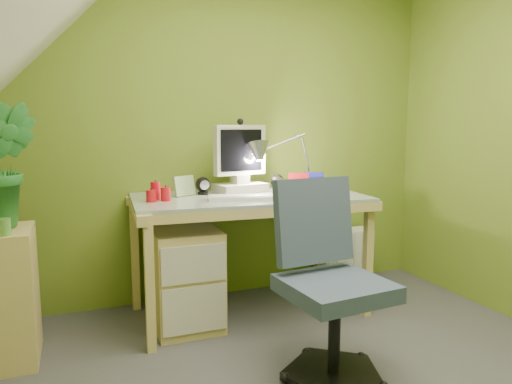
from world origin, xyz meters
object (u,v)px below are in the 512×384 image
object	(u,v)px
desk	(249,255)
side_ledge	(9,296)
desk_lamp	(299,149)
radiator	(344,257)
potted_plant	(0,166)
task_chair	(336,285)
monitor	(240,154)

from	to	relation	value
desk	side_ledge	world-z (taller)	desk
desk_lamp	side_ledge	distance (m)	2.04
radiator	side_ledge	bearing A→B (deg)	-170.33
desk	potted_plant	world-z (taller)	potted_plant
desk	side_ledge	size ratio (longest dim) A/B	2.07
side_ledge	task_chair	bearing A→B (deg)	-27.51
desk_lamp	task_chair	size ratio (longest dim) A/B	0.59
desk_lamp	potted_plant	world-z (taller)	desk_lamp
side_ledge	radiator	size ratio (longest dim) A/B	1.66
monitor	task_chair	world-z (taller)	monitor
desk	side_ledge	xyz separation A→B (m)	(-1.42, -0.16, -0.04)
side_ledge	desk	bearing A→B (deg)	6.33
desk	radiator	world-z (taller)	desk
monitor	radiator	bearing A→B (deg)	-5.22
monitor	potted_plant	world-z (taller)	potted_plant
monitor	side_ledge	size ratio (longest dim) A/B	0.73
monitor	side_ledge	xyz separation A→B (m)	(-1.42, -0.34, -0.70)
monitor	potted_plant	distance (m)	1.45
desk	radiator	xyz separation A→B (m)	(0.91, 0.28, -0.18)
potted_plant	task_chair	size ratio (longest dim) A/B	0.67
desk	desk_lamp	distance (m)	0.84
desk_lamp	side_ledge	world-z (taller)	desk_lamp
desk_lamp	radiator	bearing A→B (deg)	-1.81
desk_lamp	potted_plant	size ratio (longest dim) A/B	0.88
monitor	task_chair	xyz separation A→B (m)	(0.10, -1.13, -0.58)
desk	monitor	world-z (taller)	monitor
side_ledge	radiator	bearing A→B (deg)	10.62
desk	task_chair	bearing A→B (deg)	-80.69
desk_lamp	potted_plant	distance (m)	1.89
monitor	radiator	size ratio (longest dim) A/B	1.21
task_chair	radiator	size ratio (longest dim) A/B	2.25
desk	radiator	size ratio (longest dim) A/B	3.44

